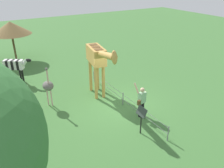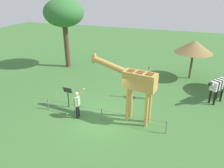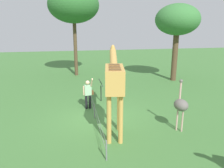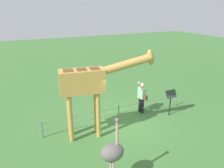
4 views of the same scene
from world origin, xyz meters
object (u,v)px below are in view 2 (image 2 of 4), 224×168
(visitor, at_px, (77,103))
(zebra, at_px, (217,86))
(giraffe, at_px, (134,82))
(shade_hut_aside, at_px, (194,47))
(info_sign, at_px, (68,93))
(tree_east, at_px, (64,13))
(ostrich, at_px, (150,83))

(visitor, distance_m, zebra, 8.67)
(visitor, bearing_deg, giraffe, -164.29)
(visitor, distance_m, shade_hut_aside, 10.25)
(visitor, height_order, shade_hut_aside, shade_hut_aside)
(zebra, height_order, info_sign, zebra)
(tree_east, bearing_deg, info_sign, 120.95)
(zebra, xyz_separation_m, shade_hut_aside, (1.65, -3.76, 1.46))
(zebra, xyz_separation_m, ostrich, (4.02, 0.95, 0.01))
(ostrich, bearing_deg, zebra, -166.63)
(giraffe, xyz_separation_m, zebra, (-4.41, -3.73, -1.13))
(ostrich, bearing_deg, shade_hut_aside, -116.66)
(visitor, xyz_separation_m, tree_east, (5.07, -7.47, 3.86))
(info_sign, bearing_deg, visitor, 142.26)
(shade_hut_aside, xyz_separation_m, info_sign, (6.83, 7.47, -1.67))
(zebra, distance_m, info_sign, 9.25)
(zebra, relative_size, tree_east, 0.28)
(visitor, height_order, info_sign, visitor)
(info_sign, bearing_deg, ostrich, -148.32)
(giraffe, distance_m, visitor, 3.37)
(giraffe, bearing_deg, tree_east, -39.60)
(visitor, height_order, ostrich, ostrich)
(zebra, relative_size, info_sign, 1.27)
(ostrich, distance_m, info_sign, 5.24)
(visitor, bearing_deg, zebra, -148.23)
(info_sign, bearing_deg, tree_east, -59.05)
(ostrich, height_order, info_sign, ostrich)
(giraffe, distance_m, shade_hut_aside, 8.00)
(shade_hut_aside, bearing_deg, zebra, 113.63)
(giraffe, xyz_separation_m, info_sign, (4.06, -0.03, -1.35))
(giraffe, bearing_deg, info_sign, -0.36)
(giraffe, height_order, ostrich, giraffe)
(ostrich, distance_m, shade_hut_aside, 5.47)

